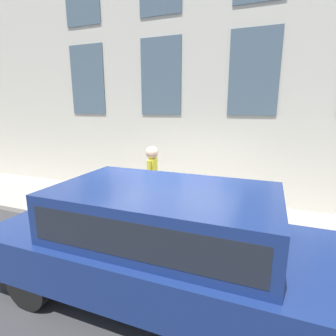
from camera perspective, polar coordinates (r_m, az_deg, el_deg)
ground_plane at (r=5.55m, az=0.48°, el=-15.83°), size 80.00×80.00×0.00m
sidewalk at (r=6.61m, az=4.42°, el=-10.37°), size 2.53×60.00×0.12m
building_facade at (r=7.71m, az=8.54°, el=28.19°), size 0.33×40.00×9.42m
fire_hydrant at (r=5.65m, az=3.58°, el=-9.14°), size 0.28×0.40×0.84m
person at (r=5.83m, az=-3.43°, el=-2.01°), size 0.42×0.28×1.74m
parked_truck_navy_near at (r=3.81m, az=-1.75°, el=-14.30°), size 2.00×4.82×1.63m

